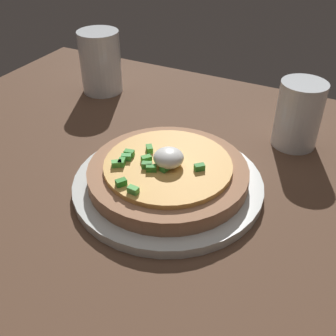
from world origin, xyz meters
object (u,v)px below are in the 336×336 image
object	(u,v)px
plate	(168,184)
cup_far	(101,66)
cup_near	(298,116)
pizza	(168,172)

from	to	relation	value
plate	cup_far	bearing A→B (deg)	139.40
plate	cup_far	size ratio (longest dim) A/B	2.19
cup_near	cup_far	bearing A→B (deg)	175.74
cup_near	cup_far	world-z (taller)	cup_far
pizza	cup_near	world-z (taller)	cup_near
plate	cup_far	xyz separation A→B (cm)	(-25.33, 21.72, 4.46)
pizza	cup_near	distance (cm)	22.82
cup_near	cup_far	size ratio (longest dim) A/B	0.89
pizza	cup_far	world-z (taller)	cup_far
cup_far	plate	bearing A→B (deg)	-40.60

